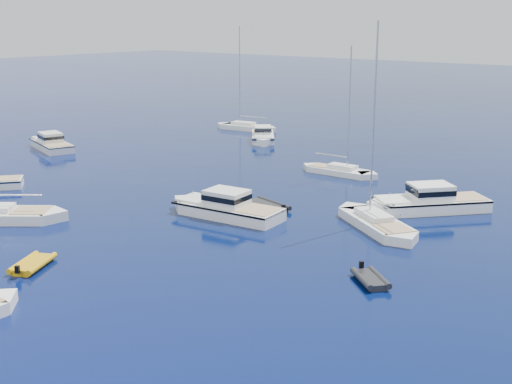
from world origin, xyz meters
TOP-DOWN VIEW (x-y plane):
  - motor_cruiser_centre at (-4.91, 23.23)m, footprint 10.28×4.15m
  - motor_cruiser_far_l at (-38.06, 31.06)m, footprint 9.74×5.57m
  - motor_cruiser_distant at (6.32, 34.14)m, footprint 9.10×9.89m
  - motor_cruiser_horizon at (-22.49, 50.22)m, footprint 7.47×8.36m
  - sailboat_mid_r at (5.41, 27.78)m, footprint 9.90×7.72m
  - sailboat_centre at (-5.69, 40.65)m, footprint 8.56×2.46m
  - sailboat_far_l at (-29.36, 55.34)m, footprint 9.70×3.83m
  - tender_yellow at (-6.74, 7.90)m, footprint 3.29×3.91m
  - tender_grey_near at (10.24, 18.44)m, footprint 3.39×3.22m
  - tender_grey_far at (-3.83, 26.94)m, footprint 4.62×3.20m

SIDE VIEW (x-z plane):
  - motor_cruiser_centre at x=-4.91m, z-range -1.31..1.31m
  - motor_cruiser_far_l at x=-38.06m, z-range -1.22..1.22m
  - motor_cruiser_distant at x=6.32m, z-range -1.35..1.35m
  - motor_cruiser_horizon at x=-22.49m, z-range -1.13..1.13m
  - sailboat_mid_r at x=5.41m, z-range -7.43..7.43m
  - sailboat_centre at x=-5.69m, z-range -6.25..6.25m
  - sailboat_far_l at x=-29.36m, z-range -6.94..6.94m
  - tender_yellow at x=-6.74m, z-range -0.47..0.47m
  - tender_grey_near at x=10.24m, z-range -0.47..0.47m
  - tender_grey_far at x=-3.83m, z-range -0.47..0.47m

